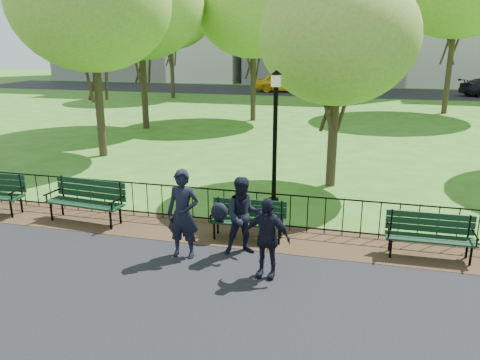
% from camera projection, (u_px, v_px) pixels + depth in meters
% --- Properties ---
extents(ground, '(120.00, 120.00, 0.00)m').
position_uv_depth(ground, '(225.00, 263.00, 9.34)').
color(ground, '#3B641A').
extents(dirt_strip, '(60.00, 1.60, 0.01)m').
position_uv_depth(dirt_strip, '(243.00, 234.00, 10.73)').
color(dirt_strip, '#351E15').
rests_on(dirt_strip, ground).
extents(far_street, '(70.00, 9.00, 0.01)m').
position_uv_depth(far_street, '(334.00, 92.00, 41.84)').
color(far_street, black).
rests_on(far_street, ground).
extents(iron_fence, '(24.06, 0.06, 1.00)m').
position_uv_depth(iron_fence, '(248.00, 207.00, 11.06)').
color(iron_fence, black).
rests_on(iron_fence, ground).
extents(park_bench_main, '(1.69, 0.61, 0.95)m').
position_uv_depth(park_bench_main, '(236.00, 214.00, 10.38)').
color(park_bench_main, black).
rests_on(park_bench_main, ground).
extents(park_bench_left_a, '(2.02, 0.78, 1.12)m').
position_uv_depth(park_bench_left_a, '(87.00, 196.00, 11.39)').
color(park_bench_left_a, black).
rests_on(park_bench_left_a, ground).
extents(park_bench_right_a, '(1.74, 0.56, 0.98)m').
position_uv_depth(park_bench_right_a, '(430.00, 231.00, 9.50)').
color(park_bench_right_a, black).
rests_on(park_bench_right_a, ground).
extents(lamppost, '(0.32, 0.32, 3.58)m').
position_uv_depth(lamppost, '(275.00, 134.00, 12.26)').
color(lamppost, black).
rests_on(lamppost, ground).
extents(tree_near_w, '(5.81, 5.81, 8.10)m').
position_uv_depth(tree_near_w, '(91.00, 2.00, 16.68)').
color(tree_near_w, '#2D2116').
rests_on(tree_near_w, ground).
extents(tree_near_e, '(4.53, 4.53, 6.32)m').
position_uv_depth(tree_near_e, '(338.00, 37.00, 13.23)').
color(tree_near_e, '#2D2116').
rests_on(tree_near_e, ground).
extents(tree_mid_w, '(6.23, 6.23, 8.69)m').
position_uv_depth(tree_mid_w, '(139.00, 4.00, 22.37)').
color(tree_mid_w, '#2D2116').
rests_on(tree_mid_w, ground).
extents(tree_far_c, '(6.22, 6.22, 8.67)m').
position_uv_depth(tree_far_c, '(254.00, 8.00, 24.82)').
color(tree_far_c, '#2D2116').
rests_on(tree_far_c, ground).
extents(tree_far_w, '(6.80, 6.80, 9.48)m').
position_uv_depth(tree_far_w, '(170.00, 10.00, 35.45)').
color(tree_far_w, '#2D2116').
rests_on(tree_far_w, ground).
extents(person_left, '(0.68, 0.45, 1.84)m').
position_uv_depth(person_left, '(183.00, 214.00, 9.39)').
color(person_left, black).
rests_on(person_left, asphalt_path).
extents(person_mid, '(0.90, 0.70, 1.64)m').
position_uv_depth(person_mid, '(244.00, 216.00, 9.56)').
color(person_mid, black).
rests_on(person_mid, asphalt_path).
extents(person_right, '(0.94, 0.47, 1.54)m').
position_uv_depth(person_right, '(266.00, 238.00, 8.62)').
color(person_right, black).
rests_on(person_right, asphalt_path).
extents(taxi, '(4.95, 2.31, 1.64)m').
position_uv_depth(taxi, '(282.00, 82.00, 41.52)').
color(taxi, yellow).
rests_on(taxi, far_street).
extents(sedan_silver, '(4.86, 2.79, 1.52)m').
position_uv_depth(sedan_silver, '(334.00, 83.00, 41.72)').
color(sedan_silver, '#B5B8BE').
rests_on(sedan_silver, far_street).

